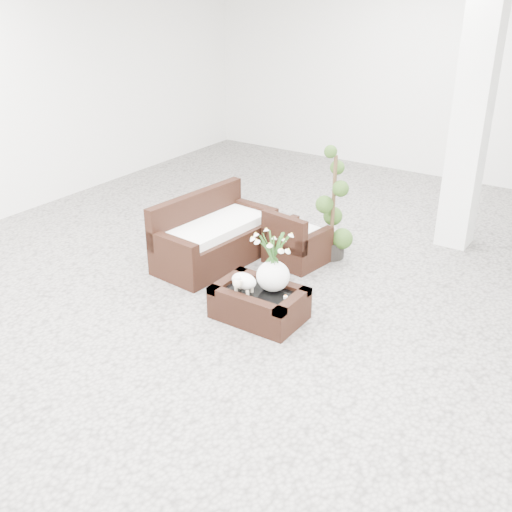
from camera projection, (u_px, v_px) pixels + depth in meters
The scene contains 9 objects.
ground at pixel (261, 305), 6.58m from camera, with size 11.00×11.00×0.00m, color gray.
column at pixel (473, 109), 7.34m from camera, with size 0.40×0.40×3.50m, color white.
coffee_table at pixel (259, 304), 6.27m from camera, with size 0.90×0.60×0.31m, color black.
sheep_figurine at pixel (244, 283), 6.14m from camera, with size 0.28×0.23×0.21m, color white.
planter_narcissus at pixel (273, 254), 6.06m from camera, with size 0.44×0.44×0.80m, color white, non-canonical shape.
tealight at pixel (286, 297), 6.06m from camera, with size 0.04×0.04×0.03m, color white.
armchair at pixel (297, 236), 7.40m from camera, with size 0.64×0.61×0.68m, color black.
loveseat at pixel (215, 230), 7.38m from camera, with size 1.55×0.74×0.83m, color black.
topiary at pixel (333, 204), 7.39m from camera, with size 0.37×0.37×1.40m, color #254014, non-canonical shape.
Camera 1 is at (3.14, -4.79, 3.27)m, focal length 42.87 mm.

